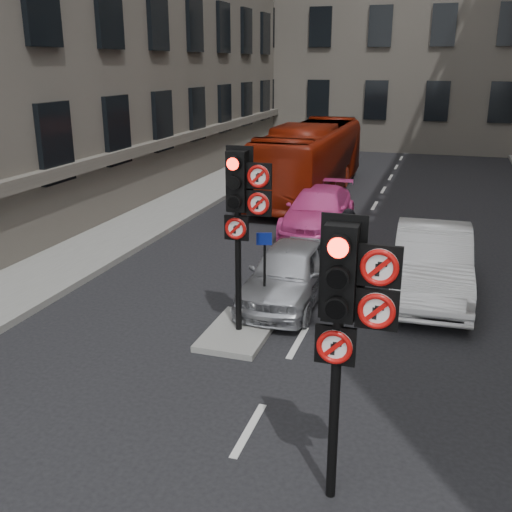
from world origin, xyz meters
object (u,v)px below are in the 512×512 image
Objects in this scene: car_pink at (318,211)px; motorcycle at (396,266)px; bus_red at (310,160)px; signal_far at (242,201)px; car_white at (432,262)px; motorcyclist at (347,245)px; info_sign at (264,263)px; signal_near at (347,304)px; car_silver at (289,273)px.

car_pink reaches higher than motorcycle.
bus_red is 10.38m from motorcycle.
car_pink is at bearing 91.27° from signal_far.
signal_far is 0.75× the size of car_white.
bus_red is at bearing 115.35° from car_white.
bus_red is at bearing -64.95° from motorcyclist.
bus_red reaches higher than car_pink.
bus_red is 9.95m from motorcyclist.
bus_red reaches higher than info_sign.
car_white is 4.18m from info_sign.
motorcycle is 1.24m from motorcyclist.
signal_far is at bearing -82.40° from bus_red.
motorcycle is at bearing -58.65° from car_pink.
car_white reaches higher than car_pink.
motorcyclist is at bearing -71.63° from bus_red.
motorcyclist is 3.17m from info_sign.
bus_red is 12.51m from info_sign.
signal_near is 7.92m from motorcyclist.
signal_far is 0.77× the size of car_pink.
signal_far is at bearing -90.56° from car_pink.
motorcyclist is (-1.18, 7.65, -1.66)m from signal_near.
motorcyclist is at bearing 177.73° from motorcycle.
car_pink is 4.55m from motorcyclist.
bus_red is 5.65× the size of info_sign.
signal_near is at bearing -81.65° from info_sign.
signal_near is 2.09× the size of motorcycle.
car_pink is at bearing 126.32° from car_white.
car_silver is 0.38× the size of bus_red.
car_silver is 0.82× the size of car_white.
car_silver is 11.31m from bus_red.
signal_far is 0.35× the size of bus_red.
info_sign reaches higher than motorcycle.
car_pink is 5.06m from motorcycle.
bus_red reaches higher than car_white.
info_sign is (-3.20, -2.64, 0.50)m from car_white.
car_white is 2.78× the size of motorcycle.
motorcyclist is (1.59, -4.26, 0.25)m from car_pink.
car_white is 2.64× the size of info_sign.
car_pink is at bearing 103.12° from signal_near.
signal_near is at bearing -78.71° from car_pink.
signal_near reaches higher than bus_red.
car_white is at bearing 25.95° from car_silver.
signal_far reaches higher than car_white.
bus_red is at bearing 101.76° from car_silver.
info_sign reaches higher than car_pink.
info_sign is at bearing -142.53° from car_white.
car_silver is 5.93m from car_pink.
motorcycle is (-0.01, 7.67, -2.07)m from signal_near.
info_sign reaches higher than motorcyclist.
signal_far is 13.27m from bus_red.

